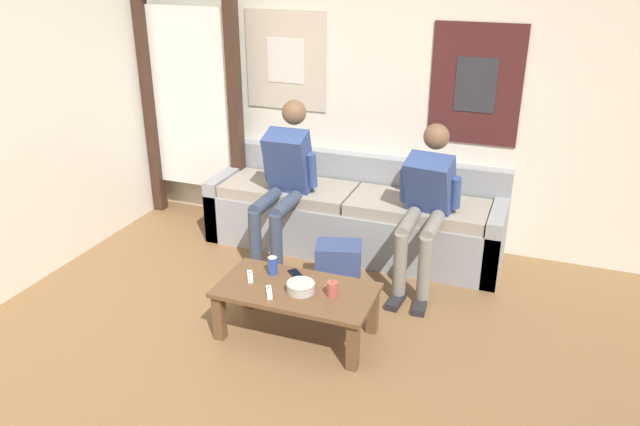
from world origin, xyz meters
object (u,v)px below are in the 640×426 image
couch (354,216)px  person_seated_adult (284,177)px  drink_can_blue (273,265)px  pillar_candle (332,289)px  coffee_table (296,297)px  ceramic_bowl (301,286)px  person_seated_teen (426,201)px  backpack (338,269)px  game_controller_near_left (269,292)px  game_controller_near_right (250,276)px  cell_phone (296,274)px

couch → person_seated_adult: person_seated_adult is taller
drink_can_blue → pillar_candle: bearing=-15.9°
person_seated_adult → drink_can_blue: (0.32, -0.94, -0.28)m
coffee_table → pillar_candle: 0.28m
person_seated_adult → coffee_table: bearing=-62.8°
ceramic_bowl → person_seated_teen: bearing=62.1°
coffee_table → backpack: backpack is taller
ceramic_bowl → person_seated_adult: bearing=118.3°
coffee_table → drink_can_blue: (-0.23, 0.13, 0.13)m
ceramic_bowl → game_controller_near_left: size_ratio=1.31×
ceramic_bowl → couch: bearing=94.1°
drink_can_blue → coffee_table: bearing=-29.6°
pillar_candle → game_controller_near_left: 0.41m
couch → backpack: 0.78m
couch → person_seated_teen: person_seated_teen is taller
drink_can_blue → game_controller_near_right: (-0.12, -0.11, -0.05)m
person_seated_teen → game_controller_near_right: bearing=-132.8°
ceramic_bowl → pillar_candle: 0.21m
backpack → drink_can_blue: bearing=-120.1°
drink_can_blue → game_controller_near_right: size_ratio=0.87×
person_seated_adult → cell_phone: (0.47, -0.90, -0.34)m
person_seated_teen → pillar_candle: (-0.36, -1.06, -0.25)m
game_controller_near_left → cell_phone: (0.06, 0.30, -0.01)m
pillar_candle → drink_can_blue: (-0.48, 0.14, 0.01)m
coffee_table → person_seated_teen: 1.28m
person_seated_teen → person_seated_adult: bearing=179.3°
couch → game_controller_near_right: bearing=-101.6°
couch → drink_can_blue: bearing=-97.5°
pillar_candle → game_controller_near_right: 0.60m
ceramic_bowl → game_controller_near_left: bearing=-151.3°
couch → cell_phone: bearing=-90.7°
pillar_candle → person_seated_teen: bearing=71.0°
person_seated_teen → game_controller_near_left: size_ratio=8.38×
drink_can_blue → game_controller_near_right: 0.17m
pillar_candle → drink_can_blue: bearing=164.1°
ceramic_bowl → game_controller_near_left: ceramic_bowl is taller
cell_phone → coffee_table: bearing=-66.4°
couch → coffee_table: size_ratio=2.41×
person_seated_teen → cell_phone: person_seated_teen is taller
game_controller_near_right → coffee_table: bearing=-2.8°
backpack → cell_phone: 0.53m
game_controller_near_left → cell_phone: 0.30m
person_seated_teen → drink_can_blue: 1.28m
pillar_candle → game_controller_near_right: size_ratio=0.79×
person_seated_teen → pillar_candle: 1.15m
couch → person_seated_adult: size_ratio=1.96×
game_controller_near_left → pillar_candle: bearing=17.1°
pillar_candle → drink_can_blue: 0.50m
person_seated_adult → pillar_candle: size_ratio=11.34×
coffee_table → drink_can_blue: 0.29m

